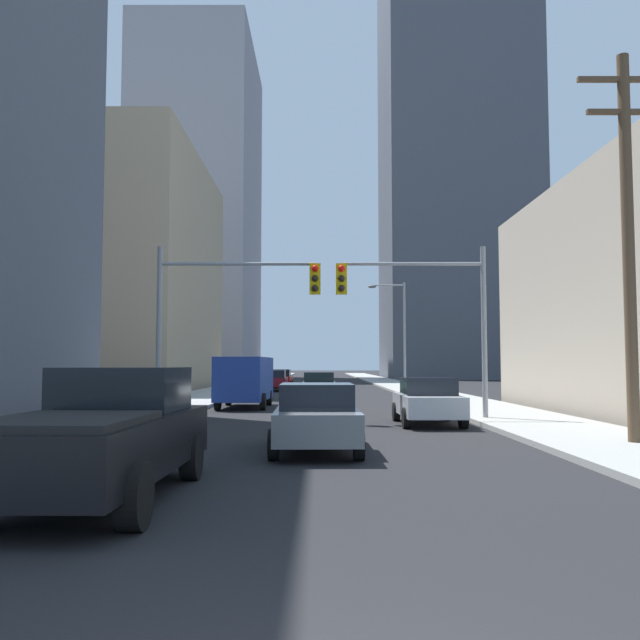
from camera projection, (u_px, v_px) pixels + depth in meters
name	position (u px, v px, depth m)	size (l,w,h in m)	color
sidewalk_left	(234.00, 388.00, 53.09)	(3.78, 160.00, 0.15)	#9E9E99
sidewalk_right	(405.00, 388.00, 53.12)	(3.78, 160.00, 0.15)	#9E9E99
pickup_truck_black	(103.00, 434.00, 9.66)	(2.20, 5.45, 1.90)	black
cargo_van_blue	(244.00, 379.00, 29.79)	(2.18, 5.28, 2.26)	navy
sedan_grey	(315.00, 417.00, 14.78)	(1.95, 4.23, 1.52)	slate
sedan_silver	(426.00, 401.00, 21.41)	(1.95, 4.21, 1.52)	#B7BABF
sedan_green	(318.00, 386.00, 36.22)	(1.95, 4.21, 1.52)	#195938
sedan_maroon	(273.00, 380.00, 48.43)	(1.95, 4.21, 1.52)	maroon
sedan_red	(279.00, 378.00, 54.51)	(1.95, 4.25, 1.52)	maroon
traffic_signal_near_left	(230.00, 301.00, 22.72)	(5.62, 0.44, 6.00)	gray
traffic_signal_near_right	(417.00, 301.00, 22.74)	(5.17, 0.44, 6.00)	gray
utility_pole_right	(626.00, 237.00, 15.68)	(2.20, 0.28, 9.38)	brown
street_lamp_right	(397.00, 326.00, 44.83)	(2.54, 0.32, 7.50)	gray
building_left_mid_office	(64.00, 274.00, 52.56)	(21.56, 22.77, 18.22)	tan
building_left_far_tower	(198.00, 212.00, 92.16)	(15.03, 24.46, 46.08)	#93939E
building_right_far_highrise	(453.00, 134.00, 93.73)	(19.96, 19.23, 68.96)	#4C515B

